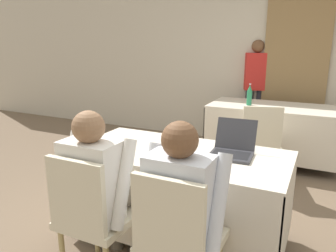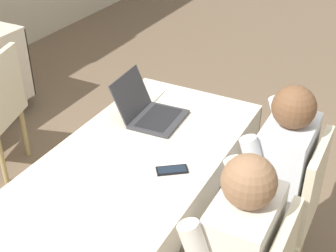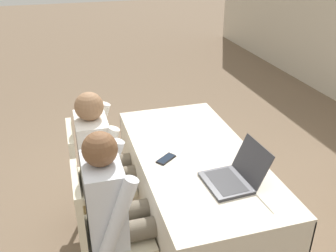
{
  "view_description": "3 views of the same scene",
  "coord_description": "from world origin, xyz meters",
  "px_view_note": "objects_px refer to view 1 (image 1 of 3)",
  "views": [
    {
      "loc": [
        0.95,
        -2.17,
        1.58
      ],
      "look_at": [
        0.0,
        -0.2,
        1.01
      ],
      "focal_mm": 35.0,
      "sensor_mm": 36.0,
      "label": 1
    },
    {
      "loc": [
        -1.56,
        -1.03,
        2.1
      ],
      "look_at": [
        0.0,
        -0.2,
        1.01
      ],
      "focal_mm": 50.0,
      "sensor_mm": 36.0,
      "label": 2
    },
    {
      "loc": [
        2.1,
        -0.81,
        2.12
      ],
      "look_at": [
        0.0,
        -0.2,
        1.01
      ],
      "focal_mm": 40.0,
      "sensor_mm": 36.0,
      "label": 3
    }
  ],
  "objects_px": {
    "laptop": "(232,149)",
    "person_red_shirt": "(255,86)",
    "cell_phone": "(168,160)",
    "person_white_shirt": "(185,204)",
    "chair_near_right": "(177,238)",
    "chair_far_spare": "(260,141)",
    "chair_near_left": "(91,214)",
    "water_bottle": "(249,95)",
    "person_checkered_shirt": "(100,185)"
  },
  "relations": [
    {
      "from": "cell_phone",
      "to": "person_white_shirt",
      "type": "distance_m",
      "value": 0.49
    },
    {
      "from": "laptop",
      "to": "chair_far_spare",
      "type": "xyz_separation_m",
      "value": [
        -0.02,
        1.25,
        -0.29
      ]
    },
    {
      "from": "water_bottle",
      "to": "chair_near_right",
      "type": "relative_size",
      "value": 0.31
    },
    {
      "from": "water_bottle",
      "to": "person_red_shirt",
      "type": "relative_size",
      "value": 0.18
    },
    {
      "from": "laptop",
      "to": "cell_phone",
      "type": "relative_size",
      "value": 2.28
    },
    {
      "from": "laptop",
      "to": "person_white_shirt",
      "type": "xyz_separation_m",
      "value": [
        -0.08,
        -0.71,
        -0.13
      ]
    },
    {
      "from": "chair_near_right",
      "to": "person_checkered_shirt",
      "type": "distance_m",
      "value": 0.63
    },
    {
      "from": "cell_phone",
      "to": "chair_far_spare",
      "type": "relative_size",
      "value": 0.17
    },
    {
      "from": "chair_far_spare",
      "to": "person_white_shirt",
      "type": "xyz_separation_m",
      "value": [
        -0.07,
        -1.96,
        0.16
      ]
    },
    {
      "from": "laptop",
      "to": "cell_phone",
      "type": "height_order",
      "value": "laptop"
    },
    {
      "from": "chair_far_spare",
      "to": "water_bottle",
      "type": "bearing_deg",
      "value": -85.03
    },
    {
      "from": "chair_far_spare",
      "to": "laptop",
      "type": "bearing_deg",
      "value": 73.78
    },
    {
      "from": "chair_near_right",
      "to": "person_white_shirt",
      "type": "height_order",
      "value": "person_white_shirt"
    },
    {
      "from": "cell_phone",
      "to": "person_checkered_shirt",
      "type": "height_order",
      "value": "person_checkered_shirt"
    },
    {
      "from": "cell_phone",
      "to": "chair_far_spare",
      "type": "distance_m",
      "value": 1.64
    },
    {
      "from": "chair_near_left",
      "to": "person_red_shirt",
      "type": "bearing_deg",
      "value": -94.59
    },
    {
      "from": "laptop",
      "to": "person_white_shirt",
      "type": "distance_m",
      "value": 0.73
    },
    {
      "from": "cell_phone",
      "to": "person_checkered_shirt",
      "type": "bearing_deg",
      "value": -165.76
    },
    {
      "from": "chair_far_spare",
      "to": "person_white_shirt",
      "type": "distance_m",
      "value": 1.97
    },
    {
      "from": "laptop",
      "to": "chair_near_right",
      "type": "height_order",
      "value": "laptop"
    },
    {
      "from": "chair_near_right",
      "to": "person_red_shirt",
      "type": "relative_size",
      "value": 0.58
    },
    {
      "from": "laptop",
      "to": "person_checkered_shirt",
      "type": "relative_size",
      "value": 0.31
    },
    {
      "from": "chair_near_right",
      "to": "chair_far_spare",
      "type": "bearing_deg",
      "value": -91.84
    },
    {
      "from": "water_bottle",
      "to": "person_white_shirt",
      "type": "xyz_separation_m",
      "value": [
        0.23,
        -2.69,
        -0.21
      ]
    },
    {
      "from": "chair_near_right",
      "to": "chair_far_spare",
      "type": "relative_size",
      "value": 1.0
    },
    {
      "from": "chair_near_right",
      "to": "person_checkered_shirt",
      "type": "height_order",
      "value": "person_checkered_shirt"
    },
    {
      "from": "cell_phone",
      "to": "chair_near_left",
      "type": "distance_m",
      "value": 0.63
    },
    {
      "from": "person_red_shirt",
      "to": "chair_near_left",
      "type": "bearing_deg",
      "value": -115.4
    },
    {
      "from": "person_white_shirt",
      "to": "person_red_shirt",
      "type": "distance_m",
      "value": 3.51
    },
    {
      "from": "chair_near_right",
      "to": "chair_near_left",
      "type": "bearing_deg",
      "value": 0.0
    },
    {
      "from": "water_bottle",
      "to": "chair_far_spare",
      "type": "relative_size",
      "value": 0.31
    },
    {
      "from": "water_bottle",
      "to": "laptop",
      "type": "bearing_deg",
      "value": -81.17
    },
    {
      "from": "chair_near_left",
      "to": "chair_far_spare",
      "type": "xyz_separation_m",
      "value": [
        0.66,
        2.07,
        0.0
      ]
    },
    {
      "from": "water_bottle",
      "to": "person_red_shirt",
      "type": "height_order",
      "value": "person_red_shirt"
    },
    {
      "from": "laptop",
      "to": "person_white_shirt",
      "type": "relative_size",
      "value": 0.31
    },
    {
      "from": "chair_near_left",
      "to": "person_white_shirt",
      "type": "height_order",
      "value": "person_white_shirt"
    },
    {
      "from": "chair_near_right",
      "to": "person_white_shirt",
      "type": "relative_size",
      "value": 0.78
    },
    {
      "from": "water_bottle",
      "to": "chair_near_left",
      "type": "bearing_deg",
      "value": -97.54
    },
    {
      "from": "cell_phone",
      "to": "person_red_shirt",
      "type": "height_order",
      "value": "person_red_shirt"
    },
    {
      "from": "person_checkered_shirt",
      "to": "cell_phone",
      "type": "bearing_deg",
      "value": -128.87
    },
    {
      "from": "chair_far_spare",
      "to": "chair_near_left",
      "type": "bearing_deg",
      "value": 55.28
    },
    {
      "from": "chair_near_right",
      "to": "person_red_shirt",
      "type": "height_order",
      "value": "person_red_shirt"
    },
    {
      "from": "cell_phone",
      "to": "person_white_shirt",
      "type": "relative_size",
      "value": 0.13
    },
    {
      "from": "person_checkered_shirt",
      "to": "person_white_shirt",
      "type": "xyz_separation_m",
      "value": [
        0.6,
        0.0,
        0.0
      ]
    },
    {
      "from": "person_red_shirt",
      "to": "water_bottle",
      "type": "bearing_deg",
      "value": -104.9
    },
    {
      "from": "person_red_shirt",
      "to": "cell_phone",
      "type": "bearing_deg",
      "value": -110.45
    },
    {
      "from": "chair_near_left",
      "to": "chair_far_spare",
      "type": "bearing_deg",
      "value": -107.8
    },
    {
      "from": "laptop",
      "to": "person_red_shirt",
      "type": "height_order",
      "value": "person_red_shirt"
    },
    {
      "from": "chair_near_left",
      "to": "person_red_shirt",
      "type": "xyz_separation_m",
      "value": [
        0.29,
        3.59,
        0.4
      ]
    },
    {
      "from": "person_checkered_shirt",
      "to": "person_white_shirt",
      "type": "height_order",
      "value": "same"
    }
  ]
}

